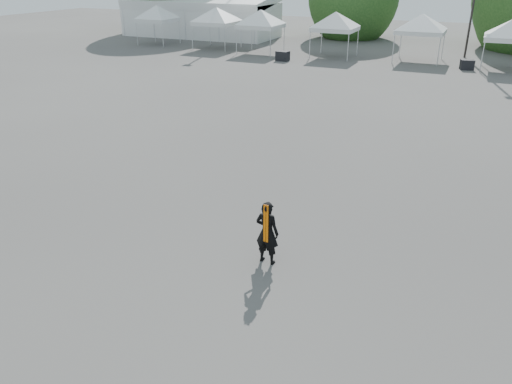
% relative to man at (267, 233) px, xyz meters
% --- Properties ---
extents(ground, '(120.00, 120.00, 0.00)m').
position_rel_man_xyz_m(ground, '(-0.52, 1.18, -0.78)').
color(ground, '#474442').
rests_on(ground, ground).
extents(marquee, '(15.00, 6.25, 4.23)m').
position_rel_man_xyz_m(marquee, '(-22.52, 36.18, 1.19)').
color(marquee, white).
rests_on(marquee, ground).
extents(tent_a, '(4.12, 4.12, 3.88)m').
position_rel_man_xyz_m(tent_a, '(-23.12, 29.58, 2.27)').
color(tent_a, silver).
rests_on(tent_a, ground).
extents(tent_b, '(4.61, 4.61, 3.88)m').
position_rel_man_xyz_m(tent_b, '(-17.15, 29.53, 2.27)').
color(tent_b, silver).
rests_on(tent_b, ground).
extents(tent_c, '(4.41, 4.41, 3.88)m').
position_rel_man_xyz_m(tent_c, '(-12.77, 28.77, 2.27)').
color(tent_c, silver).
rests_on(tent_c, ground).
extents(tent_d, '(4.44, 4.44, 3.88)m').
position_rel_man_xyz_m(tent_d, '(-6.81, 29.22, 2.27)').
color(tent_d, silver).
rests_on(tent_d, ground).
extents(tent_e, '(4.72, 4.72, 3.88)m').
position_rel_man_xyz_m(tent_e, '(-0.65, 30.10, 2.27)').
color(tent_e, silver).
rests_on(tent_e, ground).
extents(man, '(0.59, 0.41, 1.56)m').
position_rel_man_xyz_m(man, '(0.00, 0.00, 0.00)').
color(man, black).
rests_on(man, ground).
extents(crate_west, '(0.97, 0.80, 0.69)m').
position_rel_man_xyz_m(crate_west, '(-9.79, 26.05, -0.44)').
color(crate_west, black).
rests_on(crate_west, ground).
extents(crate_mid, '(0.99, 0.85, 0.66)m').
position_rel_man_xyz_m(crate_mid, '(2.90, 27.86, -0.45)').
color(crate_mid, black).
rests_on(crate_mid, ground).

